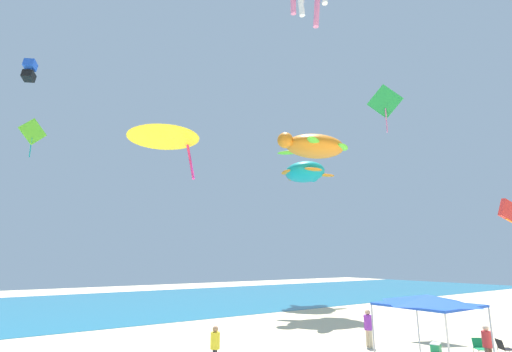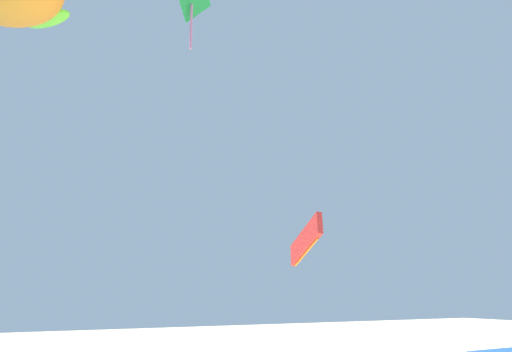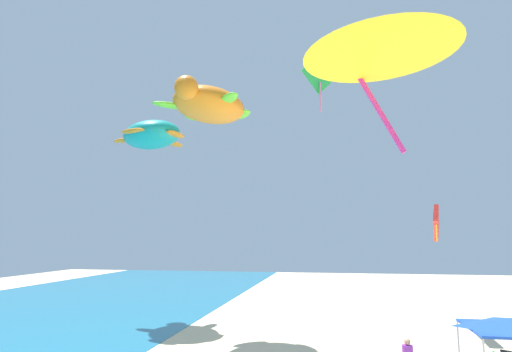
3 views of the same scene
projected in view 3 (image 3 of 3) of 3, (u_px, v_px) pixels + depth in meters
kite_turtle_teal at (152, 136)px, 33.23m from camera, size 6.99×6.94×2.48m
kite_diamond_green at (320, 75)px, 28.26m from camera, size 1.58×2.40×4.02m
kite_parafoil_red at (436, 224)px, 28.23m from camera, size 3.90×1.21×2.37m
kite_delta_yellow at (379, 41)px, 8.78m from camera, size 3.32×3.35×2.53m
kite_turtle_orange at (208, 105)px, 28.32m from camera, size 7.12×6.30×2.40m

